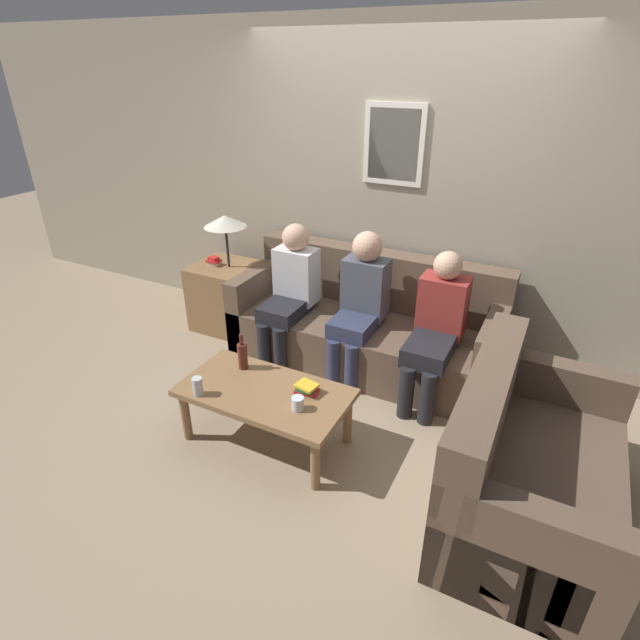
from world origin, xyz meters
The scene contains 13 objects.
ground_plane centered at (0.00, 0.00, 0.00)m, with size 16.00×16.00×0.00m, color gray.
wall_back centered at (0.00, 0.95, 1.30)m, with size 9.00×0.08×2.60m.
couch_main centered at (0.00, 0.51, 0.31)m, with size 2.16×0.84×0.88m.
couch_side centered at (1.39, -0.60, 0.31)m, with size 0.84×1.36×0.88m.
coffee_table centered at (-0.19, -0.74, 0.35)m, with size 1.09×0.58×0.41m.
side_table_with_lamp centered at (-1.40, 0.47, 0.36)m, with size 0.54×0.54×1.09m.
wine_bottle centered at (-0.46, -0.58, 0.51)m, with size 0.07×0.07×0.26m.
drinking_glass centered at (0.09, -0.81, 0.45)m, with size 0.08×0.08×0.09m.
book_stack centered at (0.06, -0.64, 0.44)m, with size 0.16×0.13×0.06m.
soda_can centered at (-0.54, -0.96, 0.47)m, with size 0.07×0.07×0.12m.
person_left centered at (-0.60, 0.31, 0.61)m, with size 0.34×0.59×1.13m.
person_middle centered at (0.01, 0.34, 0.63)m, with size 0.34×0.57×1.15m.
person_right centered at (0.62, 0.28, 0.59)m, with size 0.34×0.65×1.10m.
Camera 1 is at (1.31, -2.90, 2.30)m, focal length 28.00 mm.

